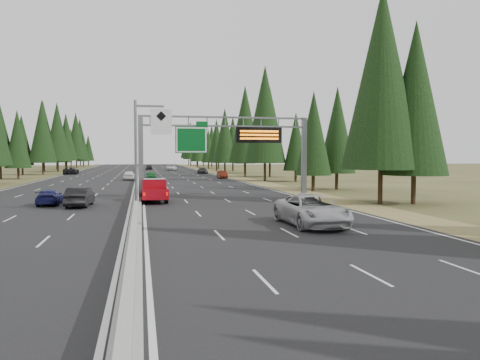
{
  "coord_description": "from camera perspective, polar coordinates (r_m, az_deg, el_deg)",
  "views": [
    {
      "loc": [
        0.34,
        -9.08,
        4.18
      ],
      "look_at": [
        6.52,
        20.0,
        2.61
      ],
      "focal_mm": 35.0,
      "sensor_mm": 36.0,
      "label": 1
    }
  ],
  "objects": [
    {
      "name": "road",
      "position": [
        89.17,
        -12.2,
        0.3
      ],
      "size": [
        32.0,
        260.0,
        0.08
      ],
      "primitive_type": "cube",
      "color": "black",
      "rests_on": "ground"
    },
    {
      "name": "shoulder_right",
      "position": [
        90.87,
        -0.91,
        0.41
      ],
      "size": [
        3.6,
        260.0,
        0.06
      ],
      "primitive_type": "cube",
      "color": "olive",
      "rests_on": "ground"
    },
    {
      "name": "shoulder_left",
      "position": [
        91.0,
        -23.48,
        0.17
      ],
      "size": [
        3.6,
        260.0,
        0.06
      ],
      "primitive_type": "cube",
      "color": "#413F1E",
      "rests_on": "ground"
    },
    {
      "name": "median_barrier",
      "position": [
        89.16,
        -12.21,
        0.54
      ],
      "size": [
        0.7,
        260.0,
        0.85
      ],
      "color": "gray",
      "rests_on": "road"
    },
    {
      "name": "sign_gantry",
      "position": [
        44.8,
        -0.96,
        4.42
      ],
      "size": [
        16.75,
        0.98,
        7.8
      ],
      "color": "slate",
      "rests_on": "road"
    },
    {
      "name": "hov_sign_pole",
      "position": [
        34.05,
        -11.61,
        3.88
      ],
      "size": [
        2.8,
        0.5,
        8.0
      ],
      "color": "slate",
      "rests_on": "road"
    },
    {
      "name": "tree_row_right",
      "position": [
        85.39,
        2.62,
        6.39
      ],
      "size": [
        11.96,
        240.21,
        18.84
      ],
      "color": "black",
      "rests_on": "ground"
    },
    {
      "name": "silver_minivan",
      "position": [
        27.65,
        8.74,
        -3.67
      ],
      "size": [
        3.11,
        6.48,
        1.78
      ],
      "primitive_type": "imported",
      "rotation": [
        0.0,
        0.0,
        0.02
      ],
      "color": "#B1B0B5",
      "rests_on": "road"
    },
    {
      "name": "red_pickup",
      "position": [
        42.41,
        -10.4,
        -1.08
      ],
      "size": [
        2.17,
        6.08,
        1.98
      ],
      "color": "black",
      "rests_on": "road"
    },
    {
      "name": "car_ahead_green",
      "position": [
        77.79,
        -10.8,
        0.5
      ],
      "size": [
        1.9,
        4.37,
        1.46
      ],
      "primitive_type": "imported",
      "rotation": [
        0.0,
        0.0,
        0.04
      ],
      "color": "#166327",
      "rests_on": "road"
    },
    {
      "name": "car_ahead_dkred",
      "position": [
        83.14,
        -2.18,
        0.67
      ],
      "size": [
        1.48,
        4.11,
        1.35
      ],
      "primitive_type": "imported",
      "rotation": [
        0.0,
        0.0,
        -0.01
      ],
      "color": "#55190C",
      "rests_on": "road"
    },
    {
      "name": "car_ahead_dkgrey",
      "position": [
        103.69,
        -4.59,
        1.14
      ],
      "size": [
        2.0,
        4.76,
        1.37
      ],
      "primitive_type": "imported",
      "rotation": [
        0.0,
        0.0,
        0.02
      ],
      "color": "black",
      "rests_on": "road"
    },
    {
      "name": "car_ahead_white",
      "position": [
        129.02,
        -8.35,
        1.52
      ],
      "size": [
        2.64,
        5.6,
        1.55
      ],
      "primitive_type": "imported",
      "rotation": [
        0.0,
        0.0,
        0.01
      ],
      "color": "white",
      "rests_on": "road"
    },
    {
      "name": "car_ahead_far",
      "position": [
        134.41,
        -11.03,
        1.56
      ],
      "size": [
        1.87,
        4.61,
        1.57
      ],
      "primitive_type": "imported",
      "rotation": [
        0.0,
        0.0,
        -0.0
      ],
      "color": "black",
      "rests_on": "road"
    },
    {
      "name": "car_onc_near",
      "position": [
        39.66,
        -18.94,
        -1.94
      ],
      "size": [
        1.91,
        4.81,
        1.56
      ],
      "primitive_type": "imported",
      "rotation": [
        0.0,
        0.0,
        3.08
      ],
      "color": "black",
      "rests_on": "road"
    },
    {
      "name": "car_onc_blue",
      "position": [
        41.81,
        -22.19,
        -1.94
      ],
      "size": [
        1.98,
        4.5,
        1.28
      ],
      "primitive_type": "imported",
      "rotation": [
        0.0,
        0.0,
        3.18
      ],
      "color": "#181855",
      "rests_on": "road"
    },
    {
      "name": "car_onc_white",
      "position": [
        79.56,
        -13.31,
        0.55
      ],
      "size": [
        2.2,
        4.68,
        1.55
      ],
      "primitive_type": "imported",
      "rotation": [
        0.0,
        0.0,
        3.06
      ],
      "color": "white",
      "rests_on": "road"
    },
    {
      "name": "car_onc_far",
      "position": [
        107.95,
        -19.9,
        1.11
      ],
      "size": [
        2.75,
        5.92,
        1.64
      ],
      "primitive_type": "imported",
      "rotation": [
        0.0,
        0.0,
        3.15
      ],
      "color": "black",
      "rests_on": "road"
    }
  ]
}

